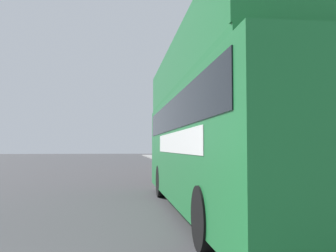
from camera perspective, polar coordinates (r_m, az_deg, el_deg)
name	(u,v)px	position (r m, az deg, el deg)	size (l,w,h in m)	color
ground_plane	(91,174)	(23.99, -11.13, -6.80)	(144.00, 144.00, 0.00)	#3D3D3F
sidewalk	(234,175)	(21.84, 9.57, -7.00)	(3.88, 108.00, 0.14)	gray
brick_terrace_rear	(312,104)	(24.49, 20.11, 2.98)	(6.00, 17.67, 8.17)	#9E664C
tour_bus	(221,137)	(9.48, 7.64, -1.58)	(2.49, 10.90, 4.02)	#1E7A38
parked_car_ahead_of_bus	(189,167)	(17.91, 3.11, -6.02)	(1.86, 4.46, 1.42)	maroon
lamp_post_second	(246,101)	(15.81, 11.27, 3.51)	(0.35, 0.35, 4.69)	black
lamp_post_third	(201,115)	(22.63, 4.88, 1.66)	(0.35, 0.35, 4.81)	black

